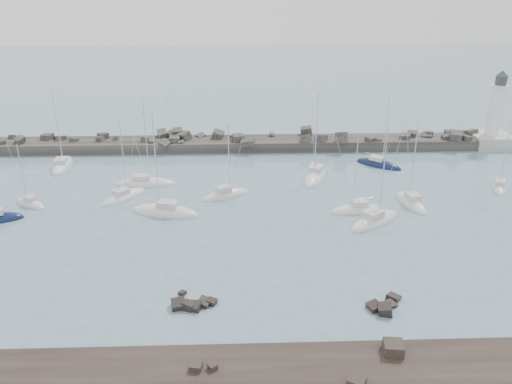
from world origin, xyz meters
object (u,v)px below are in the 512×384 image
Objects in this scene: sailboat_1 at (62,166)px; sailboat_7 at (375,221)px; sailboat_6 at (315,177)px; sailboat_10 at (411,203)px; lighthouse at (492,130)px; sailboat_12 at (499,188)px; sailboat_3 at (124,197)px; sailboat_4 at (145,184)px; sailboat_9 at (357,210)px; sailboat_14 at (30,204)px; sailboat_5 at (165,212)px; sailboat_13 at (226,196)px; sailboat_8 at (379,165)px.

sailboat_7 is (46.61, -22.43, 0.02)m from sailboat_1.
sailboat_6 is 15.77m from sailboat_10.
sailboat_12 is (-8.14, -20.46, -2.96)m from lighthouse.
sailboat_3 is 0.98× the size of sailboat_10.
sailboat_12 is (26.72, -5.34, -0.02)m from sailboat_6.
sailboat_9 is at bearing -19.39° from sailboat_4.
sailboat_1 is 1.16× the size of sailboat_3.
sailboat_9 is at bearing -4.64° from sailboat_14.
sailboat_5 is (4.42, -10.34, 0.02)m from sailboat_4.
sailboat_9 reaches higher than sailboat_14.
sailboat_1 is 51.73m from sailboat_7.
sailboat_3 is at bearing -178.21° from sailboat_12.
sailboat_12 is 67.56m from sailboat_14.
sailboat_1 is 1.14× the size of sailboat_10.
sailboat_13 is at bearing -153.20° from sailboat_6.
sailboat_1 reaches higher than sailboat_3.
lighthouse is at bearing 25.89° from sailboat_5.
sailboat_1 is 1.00× the size of sailboat_7.
sailboat_3 reaches higher than sailboat_9.
sailboat_10 is (0.38, -15.59, 0.02)m from sailboat_8.
sailboat_6 is 1.23× the size of sailboat_10.
sailboat_10 reaches higher than sailboat_14.
sailboat_14 is at bearing -176.94° from sailboat_12.
sailboat_10 is at bearing -7.82° from sailboat_13.
lighthouse is 22.22m from sailboat_12.
lighthouse is 1.22× the size of sailboat_3.
sailboat_7 is at bearing -153.52° from sailboat_12.
sailboat_7 is 1.14× the size of sailboat_10.
sailboat_5 is 0.99× the size of sailboat_6.
sailboat_14 is at bearing 175.36° from sailboat_9.
sailboat_8 is at bearing 27.76° from sailboat_5.
sailboat_1 is at bearing 153.92° from sailboat_13.
sailboat_6 is 1.20× the size of sailboat_8.
sailboat_5 reaches higher than sailboat_1.
sailboat_4 is 1.21× the size of sailboat_9.
sailboat_7 reaches higher than sailboat_9.
sailboat_10 is 1.06× the size of sailboat_13.
sailboat_8 is at bearing 17.01° from sailboat_3.
sailboat_13 is (-40.55, -1.65, 0.02)m from sailboat_12.
sailboat_4 is 0.95× the size of sailboat_6.
sailboat_1 is 0.93× the size of sailboat_6.
sailboat_5 is at bearing -154.11° from lighthouse.
lighthouse is at bearing 17.66° from sailboat_14.
sailboat_3 is (-63.17, -22.18, -2.96)m from lighthouse.
lighthouse is at bearing 24.42° from sailboat_13.
sailboat_5 reaches higher than sailboat_8.
sailboat_8 is at bearing 66.63° from sailboat_9.
sailboat_6 reaches higher than sailboat_5.
sailboat_6 reaches higher than sailboat_9.
sailboat_13 is at bearing -155.58° from lighthouse.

